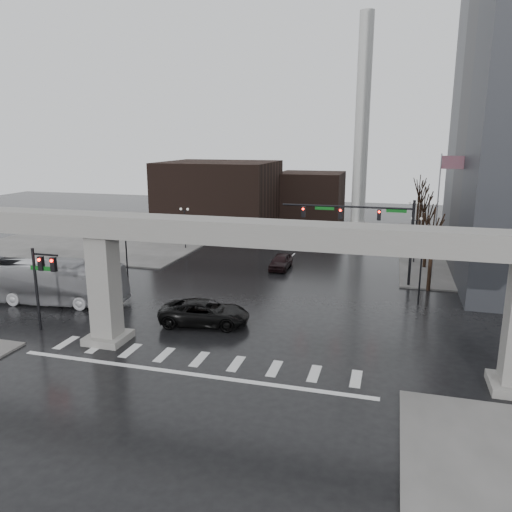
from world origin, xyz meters
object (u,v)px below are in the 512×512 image
(city_bus, at_px, (49,282))
(far_car, at_px, (281,261))
(pickup_truck, at_px, (205,313))
(signal_mast_arm, at_px, (370,222))

(city_bus, relative_size, far_car, 2.82)
(pickup_truck, distance_m, city_bus, 14.31)
(pickup_truck, bearing_deg, city_bus, 76.19)
(signal_mast_arm, height_order, pickup_truck, signal_mast_arm)
(city_bus, bearing_deg, signal_mast_arm, -67.74)
(pickup_truck, height_order, far_car, pickup_truck)
(city_bus, distance_m, far_car, 22.64)
(pickup_truck, bearing_deg, far_car, -14.90)
(pickup_truck, distance_m, far_car, 17.26)
(signal_mast_arm, xyz_separation_m, far_car, (-9.00, 3.02, -5.04))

